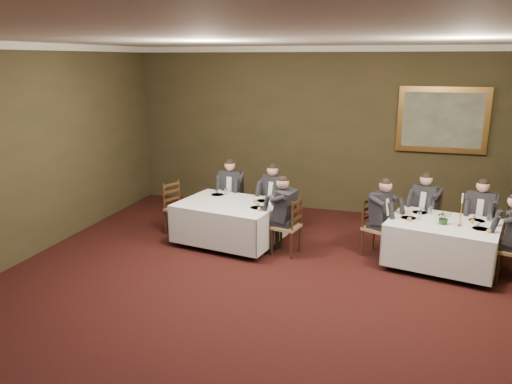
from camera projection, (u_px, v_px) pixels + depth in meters
The scene contains 24 objects.
ground at pixel (240, 313), 6.57m from camera, with size 10.00×10.00×0.00m, color black.
ceiling at pixel (237, 36), 5.66m from camera, with size 8.00×10.00×0.10m, color silver.
back_wall at pixel (313, 130), 10.74m from camera, with size 8.00×0.10×3.50m, color #333019.
crown_molding at pixel (237, 41), 5.68m from camera, with size 8.00×10.00×0.12m.
table_main at pixel (442, 241), 7.90m from camera, with size 1.88×1.59×0.67m.
table_second at pixel (230, 219), 8.96m from camera, with size 1.97×1.63×0.67m.
chair_main_backleft at pixel (424, 231), 8.86m from camera, with size 0.58×0.57×1.00m.
diner_main_backleft at pixel (425, 219), 8.80m from camera, with size 0.57×0.61×1.35m.
chair_main_backright at pixel (477, 239), 8.45m from camera, with size 0.53×0.52×1.00m.
diner_main_backright at pixel (479, 227), 8.38m from camera, with size 0.51×0.56×1.35m.
chair_main_endleft at pixel (377, 239), 8.44m from camera, with size 0.57×0.58×1.00m.
diner_main_endleft at pixel (378, 227), 8.38m from camera, with size 0.61×0.57×1.35m.
chair_sec_backleft at pixel (232, 211), 10.00m from camera, with size 0.46×0.44×1.00m.
diner_sec_backleft at pixel (231, 201), 9.93m from camera, with size 0.44×0.50×1.35m.
chair_sec_backright at pixel (275, 218), 9.58m from camera, with size 0.55×0.53×1.00m.
diner_sec_backright at pixel (275, 207), 9.51m from camera, with size 0.53×0.58×1.35m.
chair_sec_endright at pixel (287, 238), 8.52m from camera, with size 0.50×0.51×1.00m.
diner_sec_endright at pixel (286, 225), 8.47m from camera, with size 0.55×0.48×1.35m.
chair_sec_endleft at pixel (179, 219), 9.49m from camera, with size 0.55×0.57×1.00m.
centerpiece at pixel (444, 217), 7.70m from camera, with size 0.22×0.19×0.24m, color #2D5926.
candlestick at pixel (461, 214), 7.60m from camera, with size 0.08×0.08×0.53m.
place_setting_table_main at pixel (423, 210), 8.32m from camera, with size 0.33×0.31×0.14m.
place_setting_table_second at pixel (220, 193), 9.41m from camera, with size 0.33×0.31×0.14m.
painting at pixel (442, 120), 9.88m from camera, with size 1.72×0.09×1.30m.
Camera 1 is at (1.92, -5.62, 3.25)m, focal length 35.00 mm.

